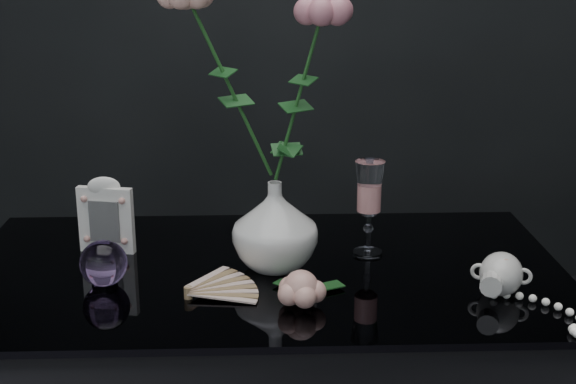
{
  "coord_description": "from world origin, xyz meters",
  "views": [
    {
      "loc": [
        -0.0,
        -1.25,
        1.3
      ],
      "look_at": [
        0.04,
        -0.02,
        0.92
      ],
      "focal_mm": 50.0,
      "sensor_mm": 36.0,
      "label": 1
    }
  ],
  "objects_px": {
    "loose_rose": "(301,288)",
    "pearl_jar": "(501,272)",
    "wine_glass": "(369,208)",
    "paperweight": "(103,263)",
    "picture_frame": "(106,215)",
    "vase": "(275,226)"
  },
  "relations": [
    {
      "from": "vase",
      "to": "wine_glass",
      "type": "relative_size",
      "value": 0.89
    },
    {
      "from": "vase",
      "to": "wine_glass",
      "type": "distance_m",
      "value": 0.18
    },
    {
      "from": "pearl_jar",
      "to": "loose_rose",
      "type": "bearing_deg",
      "value": -154.82
    },
    {
      "from": "vase",
      "to": "paperweight",
      "type": "distance_m",
      "value": 0.29
    },
    {
      "from": "vase",
      "to": "picture_frame",
      "type": "xyz_separation_m",
      "value": [
        -0.31,
        0.09,
        -0.01
      ]
    },
    {
      "from": "wine_glass",
      "to": "pearl_jar",
      "type": "relative_size",
      "value": 0.7
    },
    {
      "from": "vase",
      "to": "loose_rose",
      "type": "height_order",
      "value": "vase"
    },
    {
      "from": "paperweight",
      "to": "loose_rose",
      "type": "bearing_deg",
      "value": -15.52
    },
    {
      "from": "wine_glass",
      "to": "picture_frame",
      "type": "xyz_separation_m",
      "value": [
        -0.48,
        0.03,
        -0.02
      ]
    },
    {
      "from": "loose_rose",
      "to": "pearl_jar",
      "type": "height_order",
      "value": "pearl_jar"
    },
    {
      "from": "picture_frame",
      "to": "loose_rose",
      "type": "height_order",
      "value": "picture_frame"
    },
    {
      "from": "wine_glass",
      "to": "paperweight",
      "type": "relative_size",
      "value": 2.23
    },
    {
      "from": "paperweight",
      "to": "pearl_jar",
      "type": "bearing_deg",
      "value": -4.65
    },
    {
      "from": "wine_glass",
      "to": "pearl_jar",
      "type": "xyz_separation_m",
      "value": [
        0.19,
        -0.18,
        -0.05
      ]
    },
    {
      "from": "loose_rose",
      "to": "wine_glass",
      "type": "bearing_deg",
      "value": 63.27
    },
    {
      "from": "loose_rose",
      "to": "pearl_jar",
      "type": "bearing_deg",
      "value": 11.48
    },
    {
      "from": "paperweight",
      "to": "wine_glass",
      "type": "bearing_deg",
      "value": 15.4
    },
    {
      "from": "vase",
      "to": "pearl_jar",
      "type": "xyz_separation_m",
      "value": [
        0.36,
        -0.12,
        -0.04
      ]
    },
    {
      "from": "wine_glass",
      "to": "picture_frame",
      "type": "bearing_deg",
      "value": 176.54
    },
    {
      "from": "vase",
      "to": "loose_rose",
      "type": "distance_m",
      "value": 0.17
    },
    {
      "from": "paperweight",
      "to": "pearl_jar",
      "type": "distance_m",
      "value": 0.65
    },
    {
      "from": "picture_frame",
      "to": "vase",
      "type": "bearing_deg",
      "value": -4.45
    }
  ]
}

